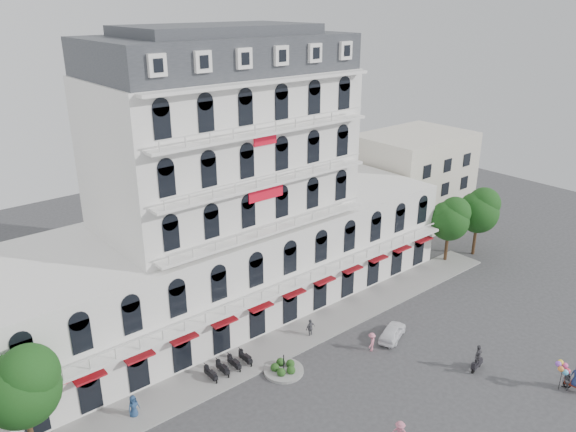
{
  "coord_description": "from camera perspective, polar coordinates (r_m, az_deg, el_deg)",
  "views": [
    {
      "loc": [
        -26.53,
        -22.74,
        27.73
      ],
      "look_at": [
        0.79,
        10.0,
        11.2
      ],
      "focal_mm": 35.0,
      "sensor_mm": 36.0,
      "label": 1
    }
  ],
  "objects": [
    {
      "name": "tree_west_inner",
      "position": [
        39.44,
        -25.45,
        -15.16
      ],
      "size": [
        4.76,
        4.76,
        8.25
      ],
      "color": "#382314",
      "rests_on": "ground"
    },
    {
      "name": "ground",
      "position": [
        44.61,
        7.84,
        -17.48
      ],
      "size": [
        120.0,
        120.0,
        0.0
      ],
      "primitive_type": "plane",
      "color": "#38383A",
      "rests_on": "ground"
    },
    {
      "name": "traffic_island",
      "position": [
        46.2,
        -0.45,
        -15.29
      ],
      "size": [
        3.2,
        3.2,
        1.6
      ],
      "color": "gray",
      "rests_on": "ground"
    },
    {
      "name": "tree_east_inner",
      "position": [
        64.31,
        16.14,
        -0.17
      ],
      "size": [
        4.4,
        4.37,
        7.57
      ],
      "color": "#382314",
      "rests_on": "ground"
    },
    {
      "name": "tree_east_outer",
      "position": [
        66.91,
        18.82,
        0.66
      ],
      "size": [
        4.65,
        4.65,
        8.05
      ],
      "color": "#382314",
      "rests_on": "ground"
    },
    {
      "name": "pedestrian_mid",
      "position": [
        50.05,
        2.28,
        -11.3
      ],
      "size": [
        1.01,
        0.43,
        1.72
      ],
      "primitive_type": "imported",
      "rotation": [
        0.0,
        0.0,
        3.15
      ],
      "color": "#54545B",
      "rests_on": "ground"
    },
    {
      "name": "pedestrian_left",
      "position": [
        43.15,
        -15.42,
        -18.17
      ],
      "size": [
        0.96,
        0.7,
        1.79
      ],
      "primitive_type": "imported",
      "rotation": [
        0.0,
        0.0,
        0.16
      ],
      "color": "navy",
      "rests_on": "ground"
    },
    {
      "name": "balloon_vendor",
      "position": [
        48.58,
        26.32,
        -14.28
      ],
      "size": [
        1.39,
        1.28,
        2.45
      ],
      "color": "#55565C",
      "rests_on": "ground"
    },
    {
      "name": "sidewalk",
      "position": [
        49.76,
        0.04,
        -12.56
      ],
      "size": [
        53.0,
        4.0,
        0.16
      ],
      "primitive_type": "cube",
      "color": "gray",
      "rests_on": "ground"
    },
    {
      "name": "pedestrian_right",
      "position": [
        48.78,
        8.5,
        -12.53
      ],
      "size": [
        1.24,
        1.04,
        1.67
      ],
      "primitive_type": "imported",
      "rotation": [
        0.0,
        0.0,
        3.61
      ],
      "color": "#D9738B",
      "rests_on": "ground"
    },
    {
      "name": "main_building",
      "position": [
        51.76,
        -6.35,
        0.98
      ],
      "size": [
        45.0,
        15.0,
        25.8
      ],
      "color": "silver",
      "rests_on": "ground"
    },
    {
      "name": "flank_building_east",
      "position": [
        74.13,
        12.51,
        3.63
      ],
      "size": [
        14.0,
        10.0,
        12.0
      ],
      "primitive_type": "cube",
      "color": "beige",
      "rests_on": "ground"
    },
    {
      "name": "rider_northeast",
      "position": [
        48.28,
        18.73,
        -13.47
      ],
      "size": [
        1.7,
        0.61,
        2.32
      ],
      "rotation": [
        0.0,
        0.0,
        3.29
      ],
      "color": "black",
      "rests_on": "ground"
    },
    {
      "name": "parked_car",
      "position": [
        50.73,
        10.57,
        -11.48
      ],
      "size": [
        4.11,
        2.84,
        1.3
      ],
      "primitive_type": "imported",
      "rotation": [
        0.0,
        0.0,
        1.95
      ],
      "color": "white",
      "rests_on": "ground"
    },
    {
      "name": "parked_scooter_row",
      "position": [
        46.6,
        -6.02,
        -15.46
      ],
      "size": [
        4.4,
        1.8,
        1.1
      ],
      "primitive_type": null,
      "color": "black",
      "rests_on": "ground"
    }
  ]
}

